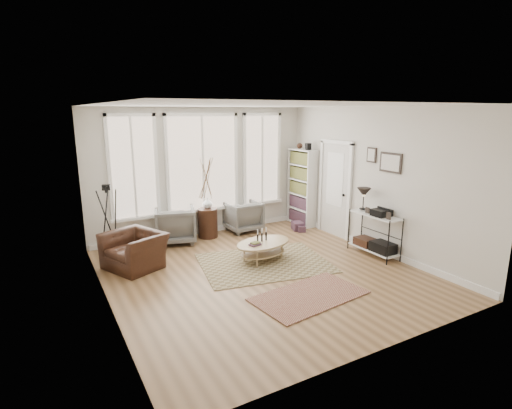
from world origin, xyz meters
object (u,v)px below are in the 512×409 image
low_shelf (374,230)px  armchair_right (243,216)px  armchair_left (175,225)px  bookcase (302,187)px  accent_chair (135,250)px  side_table (207,199)px  coffee_table (263,246)px

low_shelf → armchair_right: (-1.51, 2.74, -0.15)m
armchair_left → armchair_right: armchair_left is taller
bookcase → accent_chair: bookcase is taller
bookcase → low_shelf: 2.56m
side_table → accent_chair: size_ratio=1.86×
armchair_right → side_table: (-0.92, -0.06, 0.54)m
low_shelf → armchair_left: (-3.19, 2.69, -0.12)m
low_shelf → accent_chair: size_ratio=1.30×
coffee_table → accent_chair: accent_chair is taller
armchair_left → accent_chair: size_ratio=0.86×
armchair_right → side_table: size_ratio=0.42×
bookcase → side_table: 2.50m
armchair_right → low_shelf: bearing=116.7°
bookcase → armchair_left: size_ratio=2.39×
bookcase → side_table: bookcase is taller
armchair_left → bookcase: bearing=-167.1°
bookcase → armchair_left: bearing=177.0°
side_table → armchair_left: bearing=179.8°
armchair_left → armchair_right: 1.68m
armchair_left → accent_chair: (-1.11, -1.04, -0.07)m
low_shelf → side_table: (-2.43, 2.69, 0.39)m
coffee_table → armchair_left: armchair_left is taller
armchair_left → armchair_right: size_ratio=1.10×
armchair_left → side_table: (0.76, -0.00, 0.51)m
bookcase → coffee_table: bookcase is taller
coffee_table → accent_chair: bearing=159.2°
bookcase → coffee_table: (-2.13, -1.71, -0.67)m
armchair_right → side_table: side_table is taller
low_shelf → side_table: side_table is taller
bookcase → armchair_right: bearing=171.9°
low_shelf → side_table: bearing=132.2°
side_table → accent_chair: 2.21m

